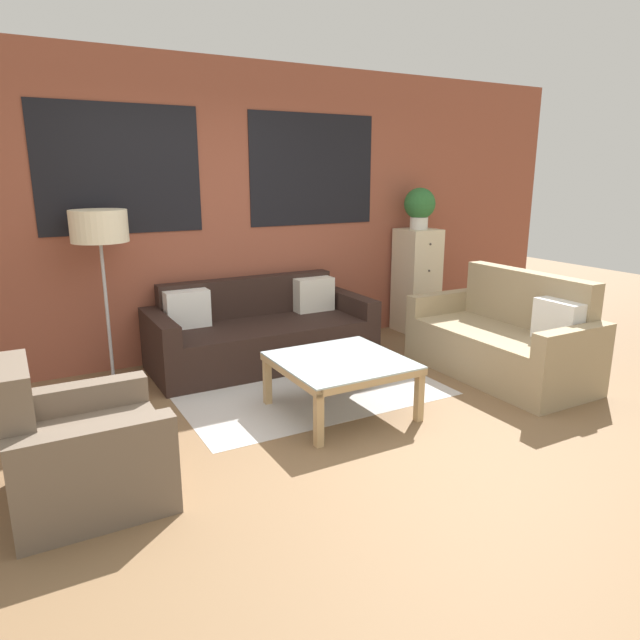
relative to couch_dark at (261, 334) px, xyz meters
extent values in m
plane|color=brown|center=(-0.14, -1.95, -0.28)|extent=(16.00, 16.00, 0.00)
cube|color=brown|center=(-0.14, 0.49, 1.12)|extent=(8.40, 0.08, 2.80)
cube|color=black|center=(-1.09, 0.44, 1.52)|extent=(1.40, 0.01, 1.10)
cube|color=black|center=(0.81, 0.44, 1.52)|extent=(1.40, 0.01, 1.10)
cube|color=#BCB7B2|center=(0.05, -0.77, -0.28)|extent=(2.15, 1.60, 0.00)
cube|color=black|center=(0.00, -0.13, -0.08)|extent=(1.77, 0.72, 0.40)
cube|color=black|center=(0.00, 0.31, 0.11)|extent=(1.77, 0.16, 0.78)
cube|color=black|center=(-0.97, -0.05, 0.01)|extent=(0.16, 0.88, 0.58)
cube|color=black|center=(0.97, -0.05, 0.01)|extent=(0.16, 0.88, 0.58)
cube|color=white|center=(-0.66, 0.15, 0.29)|extent=(0.40, 0.16, 0.34)
cube|color=silver|center=(0.66, 0.15, 0.29)|extent=(0.40, 0.16, 0.34)
cube|color=tan|center=(1.63, -1.36, -0.07)|extent=(0.64, 1.38, 0.42)
cube|color=tan|center=(2.03, -1.36, 0.18)|extent=(0.16, 1.38, 0.92)
cube|color=tan|center=(1.71, -0.60, 0.03)|extent=(0.80, 0.14, 0.62)
cube|color=tan|center=(1.71, -2.12, 0.03)|extent=(0.80, 0.14, 0.62)
cube|color=white|center=(1.87, -1.83, 0.31)|extent=(0.16, 0.40, 0.34)
cube|color=#6B5B4C|center=(-1.69, -1.72, -0.08)|extent=(0.64, 0.53, 0.40)
cube|color=#6B5B4C|center=(-2.09, -1.72, 0.14)|extent=(0.16, 0.53, 0.84)
cube|color=#6B5B4C|center=(-1.77, -2.05, 0.00)|extent=(0.80, 0.14, 0.56)
cube|color=#6B5B4C|center=(-1.77, -1.39, 0.00)|extent=(0.80, 0.14, 0.56)
cube|color=silver|center=(0.05, -1.38, 0.14)|extent=(0.91, 0.91, 0.01)
cube|color=tan|center=(0.05, -1.82, 0.11)|extent=(0.91, 0.05, 0.05)
cube|color=tan|center=(0.05, -0.95, 0.11)|extent=(0.91, 0.05, 0.05)
cube|color=tan|center=(-0.38, -1.38, 0.11)|extent=(0.05, 0.91, 0.05)
cube|color=tan|center=(0.49, -1.38, 0.11)|extent=(0.05, 0.91, 0.05)
cube|color=tan|center=(-0.36, -1.80, -0.07)|extent=(0.05, 0.05, 0.41)
cube|color=tan|center=(0.47, -1.80, -0.07)|extent=(0.05, 0.05, 0.41)
cube|color=tan|center=(-0.36, -0.97, -0.07)|extent=(0.05, 0.05, 0.41)
cube|color=tan|center=(0.47, -0.97, -0.07)|extent=(0.05, 0.05, 0.41)
cylinder|color=#B2B2B7|center=(-1.35, 0.10, -0.27)|extent=(0.28, 0.28, 0.02)
cylinder|color=#B2B2B7|center=(-1.35, 0.10, 0.34)|extent=(0.03, 0.03, 1.20)
cylinder|color=beige|center=(-1.35, 0.10, 1.08)|extent=(0.46, 0.46, 0.26)
cube|color=beige|center=(2.01, 0.20, 0.31)|extent=(0.41, 0.42, 1.17)
sphere|color=#38332D|center=(2.01, -0.02, 0.74)|extent=(0.02, 0.02, 0.02)
sphere|color=#38332D|center=(2.01, -0.02, 0.45)|extent=(0.02, 0.02, 0.02)
sphere|color=#38332D|center=(2.01, -0.02, 0.16)|extent=(0.02, 0.02, 0.02)
sphere|color=#38332D|center=(2.01, -0.02, -0.13)|extent=(0.02, 0.02, 0.02)
cylinder|color=silver|center=(2.01, 0.20, 0.95)|extent=(0.20, 0.20, 0.13)
sphere|color=#2D6B33|center=(2.01, 0.20, 1.17)|extent=(0.34, 0.34, 0.34)
camera|label=1|loc=(-2.04, -4.85, 1.50)|focal=32.00mm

